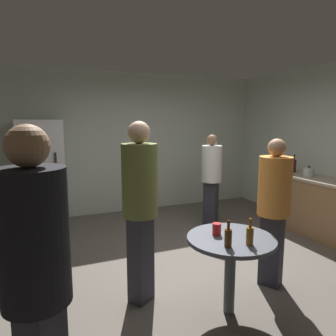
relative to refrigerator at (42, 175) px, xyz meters
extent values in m
cube|color=#5B544C|center=(1.71, -2.20, -0.95)|extent=(5.20, 5.20, 0.10)
cube|color=beige|center=(1.71, 0.43, 0.45)|extent=(5.32, 0.06, 2.70)
cube|color=white|center=(0.00, 0.00, 0.00)|extent=(0.70, 0.65, 1.80)
cube|color=#262628|center=(0.21, -0.34, 0.09)|extent=(0.03, 0.03, 0.60)
cube|color=olive|center=(3.99, -1.95, -0.47)|extent=(0.60, 1.93, 0.86)
cube|color=tan|center=(3.99, -1.95, -0.02)|extent=(0.64, 1.97, 0.04)
cylinder|color=#B2B2B7|center=(3.94, -1.83, 0.07)|extent=(0.17, 0.17, 0.14)
sphere|color=black|center=(3.94, -1.83, 0.16)|extent=(0.04, 0.04, 0.04)
cone|color=#B2B2B7|center=(4.06, -1.83, 0.08)|extent=(0.09, 0.04, 0.06)
cylinder|color=#3F141E|center=(4.04, -1.41, 0.11)|extent=(0.08, 0.08, 0.22)
cylinder|color=#3F141E|center=(4.04, -1.41, 0.26)|extent=(0.03, 0.03, 0.09)
cylinder|color=#4C515B|center=(1.55, -3.19, -0.55)|extent=(0.10, 0.10, 0.70)
cylinder|color=#4C515B|center=(1.55, -3.19, -0.18)|extent=(0.80, 0.80, 0.03)
cylinder|color=#8C5919|center=(1.60, -3.39, -0.09)|extent=(0.06, 0.06, 0.15)
cylinder|color=#8C5919|center=(1.60, -3.39, 0.02)|extent=(0.02, 0.02, 0.08)
cylinder|color=#593314|center=(1.40, -3.36, -0.09)|extent=(0.06, 0.06, 0.15)
cylinder|color=#593314|center=(1.40, -3.36, 0.02)|extent=(0.02, 0.02, 0.08)
cylinder|color=red|center=(1.46, -3.09, -0.11)|extent=(0.08, 0.08, 0.11)
cube|color=#2D2D38|center=(2.25, -2.94, -0.51)|extent=(0.26, 0.28, 0.79)
cylinder|color=orange|center=(2.25, -2.94, 0.20)|extent=(0.47, 0.47, 0.62)
sphere|color=tan|center=(2.25, -2.94, 0.60)|extent=(0.19, 0.19, 0.19)
cube|color=#2D2D38|center=(2.63, -1.02, -0.52)|extent=(0.27, 0.28, 0.77)
cylinder|color=white|center=(2.63, -1.02, 0.17)|extent=(0.48, 0.48, 0.61)
sphere|color=#8C6647|center=(2.63, -1.02, 0.57)|extent=(0.18, 0.18, 0.18)
cylinder|color=black|center=(-0.05, -3.84, 0.31)|extent=(0.48, 0.48, 0.69)
sphere|color=tan|center=(-0.05, -3.84, 0.76)|extent=(0.21, 0.21, 0.21)
cube|color=#2D2D38|center=(0.85, -2.69, -0.46)|extent=(0.28, 0.26, 0.88)
cylinder|color=olive|center=(0.85, -2.69, 0.32)|extent=(0.47, 0.47, 0.69)
sphere|color=#D8AD8C|center=(0.85, -2.69, 0.77)|extent=(0.21, 0.21, 0.21)
camera|label=1|loc=(0.01, -5.40, 0.87)|focal=32.64mm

